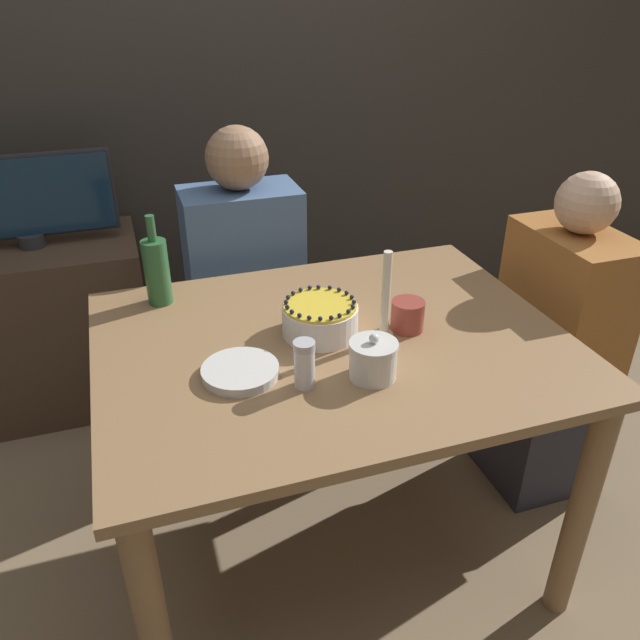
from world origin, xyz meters
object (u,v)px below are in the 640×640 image
at_px(cake, 320,319).
at_px(sugar_bowl, 373,360).
at_px(bottle, 157,270).
at_px(person_woman_floral, 552,361).
at_px(person_man_blue_shirt, 247,312).
at_px(tv_monitor, 22,199).
at_px(candle, 385,306).
at_px(sugar_shaker, 304,364).

relative_size(cake, sugar_bowl, 1.70).
bearing_deg(bottle, sugar_bowl, -51.45).
bearing_deg(person_woman_floral, person_man_blue_shirt, 56.91).
bearing_deg(sugar_bowl, cake, 103.01).
height_order(cake, sugar_bowl, sugar_bowl).
bearing_deg(tv_monitor, candle, -50.79).
relative_size(sugar_shaker, person_woman_floral, 0.11).
relative_size(sugar_shaker, candle, 0.48).
bearing_deg(bottle, candle, -36.79).
distance_m(cake, tv_monitor, 1.35).
bearing_deg(tv_monitor, sugar_shaker, -62.12).
xyz_separation_m(sugar_shaker, tv_monitor, (-0.69, 1.30, 0.05)).
bearing_deg(sugar_bowl, person_man_blue_shirt, 98.28).
relative_size(person_woman_floral, tv_monitor, 1.71).
xyz_separation_m(sugar_bowl, bottle, (-0.44, 0.55, 0.05)).
bearing_deg(person_woman_floral, sugar_shaker, 105.61).
relative_size(cake, tv_monitor, 0.31).
relative_size(sugar_bowl, sugar_shaker, 0.99).
relative_size(candle, person_man_blue_shirt, 0.21).
distance_m(person_man_blue_shirt, tv_monitor, 0.93).
distance_m(cake, sugar_bowl, 0.24).
bearing_deg(person_man_blue_shirt, tv_monitor, -31.24).
distance_m(sugar_bowl, candle, 0.19).
height_order(bottle, tv_monitor, tv_monitor).
relative_size(sugar_shaker, bottle, 0.45).
relative_size(sugar_bowl, person_man_blue_shirt, 0.10).
bearing_deg(candle, person_man_blue_shirt, 107.14).
xyz_separation_m(person_woman_floral, tv_monitor, (-1.64, 1.03, 0.41)).
bearing_deg(sugar_bowl, person_woman_floral, 19.70).
distance_m(sugar_shaker, candle, 0.30).
relative_size(person_man_blue_shirt, tv_monitor, 1.82).
relative_size(cake, person_man_blue_shirt, 0.17).
bearing_deg(cake, bottle, 140.51).
bearing_deg(tv_monitor, cake, -53.52).
relative_size(cake, person_woman_floral, 0.18).
height_order(bottle, person_man_blue_shirt, person_man_blue_shirt).
height_order(candle, person_man_blue_shirt, person_man_blue_shirt).
bearing_deg(sugar_shaker, sugar_bowl, -5.35).
xyz_separation_m(cake, person_woman_floral, (0.84, 0.05, -0.34)).
height_order(sugar_bowl, candle, candle).
bearing_deg(sugar_bowl, bottle, 128.55).
bearing_deg(tv_monitor, person_man_blue_shirt, -31.24).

